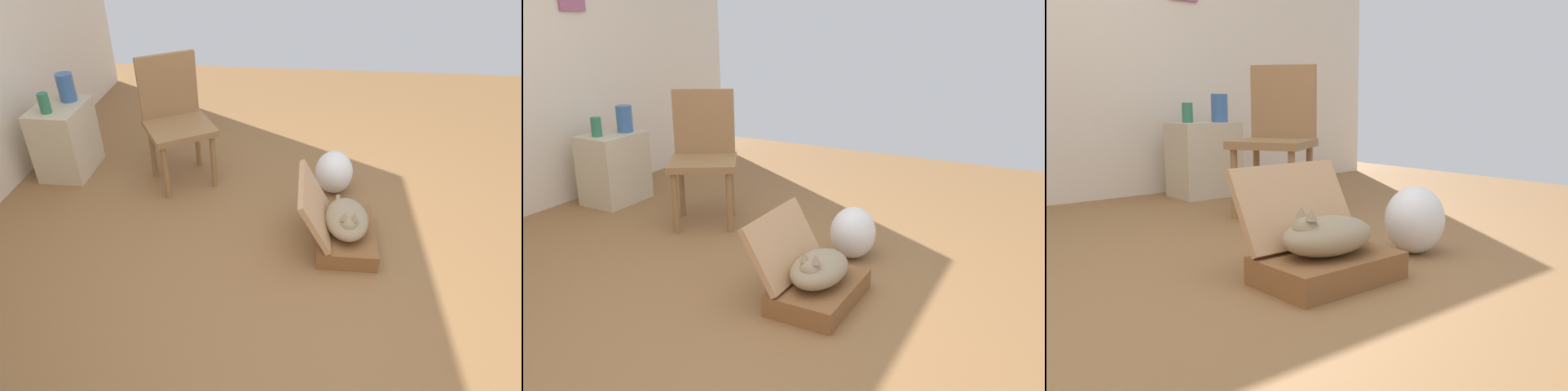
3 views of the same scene
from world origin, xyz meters
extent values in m
plane|color=olive|center=(0.00, 0.00, 0.00)|extent=(7.68, 7.68, 0.00)
cube|color=brown|center=(0.38, -0.38, 0.06)|extent=(0.57, 0.39, 0.12)
cube|color=tan|center=(0.38, -0.17, 0.29)|extent=(0.57, 0.22, 0.35)
ellipsoid|color=#998466|center=(0.38, -0.38, 0.20)|extent=(0.43, 0.28, 0.16)
sphere|color=#998466|center=(0.26, -0.38, 0.24)|extent=(0.11, 0.11, 0.11)
cone|color=#998466|center=(0.26, -0.41, 0.31)|extent=(0.05, 0.05, 0.05)
cone|color=#998466|center=(0.26, -0.35, 0.31)|extent=(0.05, 0.05, 0.05)
cylinder|color=#998466|center=(0.58, -0.34, 0.16)|extent=(0.20, 0.03, 0.07)
ellipsoid|color=white|center=(1.02, -0.32, 0.17)|extent=(0.31, 0.29, 0.33)
cube|color=beige|center=(1.13, 1.85, 0.29)|extent=(0.49, 0.37, 0.58)
cylinder|color=#2D7051|center=(1.01, 1.87, 0.65)|extent=(0.08, 0.08, 0.15)
cylinder|color=#38609E|center=(1.25, 1.81, 0.69)|extent=(0.13, 0.13, 0.22)
cylinder|color=olive|center=(0.80, 0.94, 0.22)|extent=(0.04, 0.04, 0.45)
cylinder|color=olive|center=(1.00, 0.61, 0.22)|extent=(0.04, 0.04, 0.45)
cylinder|color=olive|center=(1.11, 1.13, 0.22)|extent=(0.04, 0.04, 0.45)
cylinder|color=olive|center=(1.31, 0.80, 0.22)|extent=(0.04, 0.04, 0.45)
cube|color=olive|center=(1.06, 0.87, 0.47)|extent=(0.64, 0.65, 0.05)
cube|color=olive|center=(1.23, 0.98, 0.74)|extent=(0.27, 0.41, 0.48)
camera|label=1|loc=(-2.10, -0.05, 2.05)|focal=32.14mm
camera|label=2|loc=(-2.00, -1.46, 1.46)|focal=37.00mm
camera|label=3|loc=(-1.19, -2.08, 0.75)|focal=39.62mm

